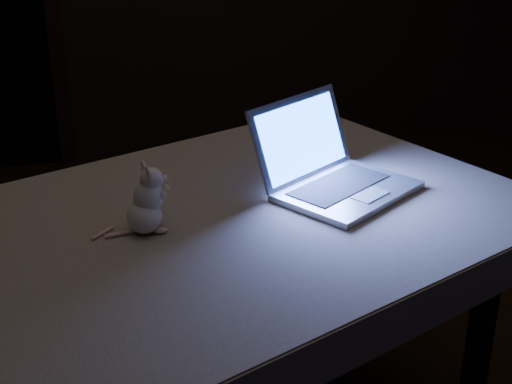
{
  "coord_description": "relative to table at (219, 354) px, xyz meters",
  "views": [
    {
      "loc": [
        -0.43,
        -2.0,
        1.7
      ],
      "look_at": [
        -0.04,
        -0.28,
        0.92
      ],
      "focal_mm": 52.0,
      "sensor_mm": 36.0,
      "label": 1
    }
  ],
  "objects": [
    {
      "name": "table",
      "position": [
        0.0,
        0.0,
        0.0
      ],
      "size": [
        1.85,
        1.56,
        0.84
      ],
      "primitive_type": null,
      "rotation": [
        0.0,
        0.0,
        0.42
      ],
      "color": "black",
      "rests_on": "floor"
    },
    {
      "name": "plush_mouse",
      "position": [
        -0.19,
        -0.04,
        0.52
      ],
      "size": [
        0.18,
        0.18,
        0.18
      ],
      "primitive_type": null,
      "rotation": [
        0.0,
        0.0,
        0.58
      ],
      "color": "white",
      "rests_on": "tablecloth"
    },
    {
      "name": "tablecloth",
      "position": [
        0.03,
        -0.02,
        0.37
      ],
      "size": [
        2.03,
        1.8,
        0.12
      ],
      "primitive_type": null,
      "rotation": [
        0.0,
        0.0,
        0.5
      ],
      "color": "#B8AB9C",
      "rests_on": "table"
    },
    {
      "name": "laptop",
      "position": [
        0.39,
        0.07,
        0.56
      ],
      "size": [
        0.5,
        0.48,
        0.26
      ],
      "primitive_type": null,
      "rotation": [
        0.0,
        0.0,
        0.6
      ],
      "color": "#A8A8AD",
      "rests_on": "tablecloth"
    }
  ]
}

